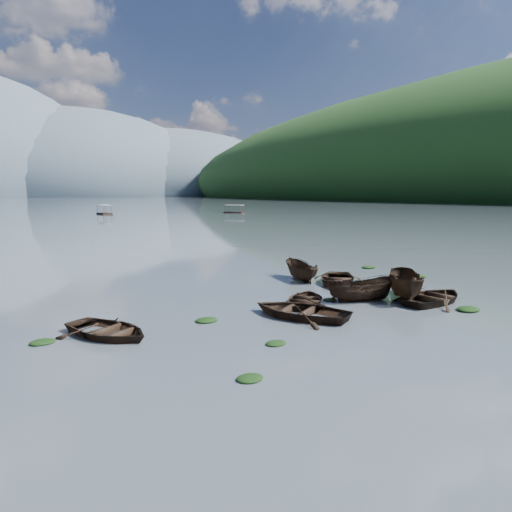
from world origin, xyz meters
TOP-DOWN VIEW (x-y plane):
  - ground_plane at (0.00, 0.00)m, footprint 2400.00×2400.00m
  - haze_mtn_c at (140.00, 900.00)m, footprint 520.00×520.00m
  - haze_mtn_d at (320.00, 900.00)m, footprint 520.00×520.00m
  - rowboat_0 at (-10.89, 6.27)m, footprint 4.75×5.31m
  - rowboat_1 at (-0.09, 6.47)m, footprint 4.88×4.91m
  - rowboat_2 at (2.99, 5.37)m, footprint 4.43×2.75m
  - rowboat_3 at (-1.97, 4.48)m, footprint 5.47×6.05m
  - rowboat_4 at (6.26, 3.02)m, footprint 5.26×4.13m
  - rowboat_5 at (5.60, 4.44)m, footprint 4.69×4.81m
  - rowboat_7 at (5.13, 9.90)m, footprint 5.80×5.85m
  - rowboat_8 at (3.80, 12.21)m, footprint 2.41×4.26m
  - weed_clump_0 at (-8.00, -0.85)m, footprint 0.94×0.77m
  - weed_clump_1 at (-5.32, 1.63)m, footprint 0.90×0.72m
  - weed_clump_2 at (6.20, 0.87)m, footprint 1.28×1.02m
  - weed_clump_3 at (1.54, 6.40)m, footprint 0.81×0.68m
  - weed_clump_4 at (11.86, 8.58)m, footprint 1.07×0.85m
  - weed_clump_5 at (-13.41, 6.67)m, footprint 1.01×0.82m
  - weed_clump_6 at (-6.31, 6.12)m, footprint 1.10×0.91m
  - weed_clump_7 at (11.60, 13.42)m, footprint 1.21×0.97m
  - pontoon_centre at (14.96, 119.74)m, footprint 3.15×6.84m
  - pontoon_right at (50.54, 108.33)m, footprint 5.44×6.49m

SIDE VIEW (x-z plane):
  - ground_plane at x=0.00m, z-range 0.00..0.00m
  - haze_mtn_c at x=140.00m, z-range -130.00..130.00m
  - haze_mtn_d at x=320.00m, z-range -110.00..110.00m
  - rowboat_0 at x=-10.89m, z-range -0.45..0.45m
  - rowboat_1 at x=-0.09m, z-range -0.42..0.42m
  - rowboat_2 at x=2.99m, z-range -0.80..0.80m
  - rowboat_3 at x=-1.97m, z-range -0.51..0.51m
  - rowboat_4 at x=6.26m, z-range -0.49..0.49m
  - rowboat_5 at x=5.60m, z-range -0.94..0.94m
  - rowboat_7 at x=5.13m, z-range -0.50..0.50m
  - rowboat_8 at x=3.80m, z-range -0.78..0.78m
  - weed_clump_0 at x=-8.00m, z-range -0.10..0.10m
  - weed_clump_1 at x=-5.32m, z-range -0.10..0.10m
  - weed_clump_2 at x=6.20m, z-range -0.14..0.14m
  - weed_clump_3 at x=1.54m, z-range -0.09..0.09m
  - weed_clump_4 at x=11.86m, z-range -0.11..0.11m
  - weed_clump_5 at x=-13.41m, z-range -0.11..0.11m
  - weed_clump_6 at x=-6.31m, z-range -0.11..0.11m
  - weed_clump_7 at x=11.60m, z-range -0.13..0.13m
  - pontoon_centre at x=14.96m, z-range -1.28..1.28m
  - pontoon_right at x=50.54m, z-range -1.17..1.17m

